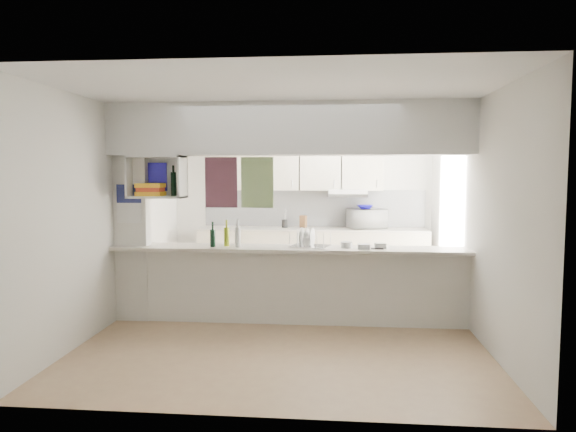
# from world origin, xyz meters

# --- Properties ---
(floor) EXTENTS (4.80, 4.80, 0.00)m
(floor) POSITION_xyz_m (0.00, 0.00, 0.00)
(floor) COLOR #A07D5D
(floor) RESTS_ON ground
(ceiling) EXTENTS (4.80, 4.80, 0.00)m
(ceiling) POSITION_xyz_m (0.00, 0.00, 2.60)
(ceiling) COLOR white
(ceiling) RESTS_ON wall_back
(wall_back) EXTENTS (4.20, 0.00, 4.20)m
(wall_back) POSITION_xyz_m (0.00, 2.40, 1.30)
(wall_back) COLOR silver
(wall_back) RESTS_ON floor
(wall_left) EXTENTS (0.00, 4.80, 4.80)m
(wall_left) POSITION_xyz_m (-2.10, 0.00, 1.30)
(wall_left) COLOR silver
(wall_left) RESTS_ON floor
(wall_right) EXTENTS (0.00, 4.80, 4.80)m
(wall_right) POSITION_xyz_m (2.10, 0.00, 1.30)
(wall_right) COLOR silver
(wall_right) RESTS_ON floor
(servery_partition) EXTENTS (4.20, 0.50, 2.60)m
(servery_partition) POSITION_xyz_m (-0.17, 0.00, 1.66)
(servery_partition) COLOR silver
(servery_partition) RESTS_ON floor
(cubby_shelf) EXTENTS (0.65, 0.35, 0.50)m
(cubby_shelf) POSITION_xyz_m (-1.57, -0.06, 1.71)
(cubby_shelf) COLOR white
(cubby_shelf) RESTS_ON bulkhead
(kitchen_run) EXTENTS (3.60, 0.63, 2.24)m
(kitchen_run) POSITION_xyz_m (0.16, 2.14, 0.83)
(kitchen_run) COLOR beige
(kitchen_run) RESTS_ON floor
(microwave) EXTENTS (0.65, 0.53, 0.31)m
(microwave) POSITION_xyz_m (1.06, 2.15, 1.07)
(microwave) COLOR white
(microwave) RESTS_ON bench_top
(bowl) EXTENTS (0.26, 0.26, 0.06)m
(bowl) POSITION_xyz_m (1.03, 2.16, 1.26)
(bowl) COLOR #120C8A
(bowl) RESTS_ON microwave
(dish_rack) EXTENTS (0.50, 0.42, 0.23)m
(dish_rack) POSITION_xyz_m (0.26, 0.04, 1.01)
(dish_rack) COLOR silver
(dish_rack) RESTS_ON breakfast_bar
(cup) EXTENTS (0.13, 0.13, 0.09)m
(cup) POSITION_xyz_m (0.22, -0.02, 0.98)
(cup) COLOR white
(cup) RESTS_ON dish_rack
(wine_bottles) EXTENTS (0.37, 0.15, 0.33)m
(wine_bottles) POSITION_xyz_m (-0.74, -0.04, 1.04)
(wine_bottles) COLOR black
(wine_bottles) RESTS_ON breakfast_bar
(plastic_tubs) EXTENTS (0.53, 0.22, 0.07)m
(plastic_tubs) POSITION_xyz_m (0.86, -0.02, 0.95)
(plastic_tubs) COLOR silver
(plastic_tubs) RESTS_ON breakfast_bar
(utensil_jar) EXTENTS (0.09, 0.09, 0.13)m
(utensil_jar) POSITION_xyz_m (-0.25, 2.15, 0.99)
(utensil_jar) COLOR black
(utensil_jar) RESTS_ON bench_top
(knife_block) EXTENTS (0.12, 0.11, 0.20)m
(knife_block) POSITION_xyz_m (0.05, 2.18, 1.02)
(knife_block) COLOR #4D311A
(knife_block) RESTS_ON bench_top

